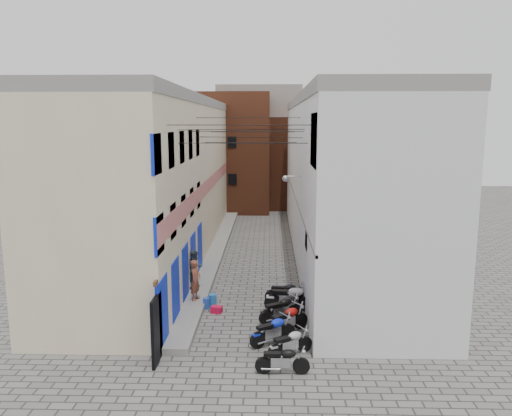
# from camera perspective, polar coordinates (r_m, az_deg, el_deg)

# --- Properties ---
(ground) EXTENTS (90.00, 90.00, 0.00)m
(ground) POSITION_cam_1_polar(r_m,az_deg,el_deg) (17.07, -2.20, -16.65)
(ground) COLOR #5E5B58
(ground) RESTS_ON ground
(plinth) EXTENTS (0.90, 26.00, 0.25)m
(plinth) POSITION_cam_1_polar(r_m,az_deg,el_deg) (29.38, -4.53, -4.96)
(plinth) COLOR gray
(plinth) RESTS_ON ground
(building_left) EXTENTS (5.10, 27.00, 9.00)m
(building_left) POSITION_cam_1_polar(r_m,az_deg,el_deg) (29.00, -10.43, 3.50)
(building_left) COLOR beige
(building_left) RESTS_ON ground
(building_right) EXTENTS (5.94, 26.00, 9.00)m
(building_right) POSITION_cam_1_polar(r_m,az_deg,el_deg) (28.68, 9.52, 3.48)
(building_right) COLOR silver
(building_right) RESTS_ON ground
(building_far_brick_left) EXTENTS (6.00, 6.00, 10.00)m
(building_far_brick_left) POSITION_cam_1_polar(r_m,az_deg,el_deg) (43.43, -2.44, 6.37)
(building_far_brick_left) COLOR brown
(building_far_brick_left) RESTS_ON ground
(building_far_brick_right) EXTENTS (5.00, 6.00, 8.00)m
(building_far_brick_right) POSITION_cam_1_polar(r_m,az_deg,el_deg) (45.43, 4.08, 5.24)
(building_far_brick_right) COLOR brown
(building_far_brick_right) RESTS_ON ground
(building_far_concrete) EXTENTS (8.00, 5.00, 11.00)m
(building_far_concrete) POSITION_cam_1_polar(r_m,az_deg,el_deg) (49.30, 0.39, 7.37)
(building_far_concrete) COLOR gray
(building_far_concrete) RESTS_ON ground
(far_shopfront) EXTENTS (2.00, 0.30, 2.40)m
(far_shopfront) POSITION_cam_1_polar(r_m,az_deg,el_deg) (40.96, 0.12, 0.82)
(far_shopfront) COLOR black
(far_shopfront) RESTS_ON ground
(overhead_wires) EXTENTS (5.80, 13.02, 1.32)m
(overhead_wires) POSITION_cam_1_polar(r_m,az_deg,el_deg) (22.92, -1.04, 8.61)
(overhead_wires) COLOR black
(overhead_wires) RESTS_ON ground
(motorcycle_a) EXTENTS (1.68, 0.54, 0.97)m
(motorcycle_a) POSITION_cam_1_polar(r_m,az_deg,el_deg) (15.87, 3.04, -16.84)
(motorcycle_a) COLOR black
(motorcycle_a) RESTS_ON ground
(motorcycle_b) EXTENTS (1.73, 1.36, 0.99)m
(motorcycle_b) POSITION_cam_1_polar(r_m,az_deg,el_deg) (16.95, 3.94, -15.01)
(motorcycle_b) COLOR #A7A8AC
(motorcycle_b) RESTS_ON ground
(motorcycle_c) EXTENTS (1.84, 1.52, 1.06)m
(motorcycle_c) POSITION_cam_1_polar(r_m,az_deg,el_deg) (17.75, 1.94, -13.68)
(motorcycle_c) COLOR #0E28D4
(motorcycle_c) RESTS_ON ground
(motorcycle_d) EXTENTS (1.88, 1.71, 1.12)m
(motorcycle_d) POSITION_cam_1_polar(r_m,az_deg,el_deg) (18.56, 3.59, -12.51)
(motorcycle_d) COLOR #AC100C
(motorcycle_d) RESTS_ON ground
(motorcycle_e) EXTENTS (1.94, 1.49, 1.10)m
(motorcycle_e) POSITION_cam_1_polar(r_m,az_deg,el_deg) (19.54, 2.87, -11.36)
(motorcycle_e) COLOR black
(motorcycle_e) RESTS_ON ground
(motorcycle_f) EXTENTS (2.19, 0.90, 1.23)m
(motorcycle_f) POSITION_cam_1_polar(r_m,az_deg,el_deg) (20.55, 3.93, -10.09)
(motorcycle_f) COLOR silver
(motorcycle_f) RESTS_ON ground
(motorcycle_g) EXTENTS (1.84, 0.74, 1.04)m
(motorcycle_g) POSITION_cam_1_polar(r_m,az_deg,el_deg) (21.40, 3.43, -9.53)
(motorcycle_g) COLOR black
(motorcycle_g) RESTS_ON ground
(person_a) EXTENTS (0.55, 0.71, 1.71)m
(person_a) POSITION_cam_1_polar(r_m,az_deg,el_deg) (21.13, -6.93, -8.18)
(person_a) COLOR brown
(person_a) RESTS_ON plinth
(person_b) EXTENTS (1.03, 1.06, 1.72)m
(person_b) POSITION_cam_1_polar(r_m,az_deg,el_deg) (22.66, -6.96, -6.92)
(person_b) COLOR #333D4C
(person_b) RESTS_ON plinth
(water_jug_near) EXTENTS (0.36, 0.36, 0.45)m
(water_jug_near) POSITION_cam_1_polar(r_m,az_deg,el_deg) (21.04, -5.71, -10.76)
(water_jug_near) COLOR blue
(water_jug_near) RESTS_ON ground
(water_jug_far) EXTENTS (0.37, 0.37, 0.53)m
(water_jug_far) POSITION_cam_1_polar(r_m,az_deg,el_deg) (21.20, -4.98, -10.48)
(water_jug_far) COLOR #2365B0
(water_jug_far) RESTS_ON ground
(red_crate) EXTENTS (0.49, 0.41, 0.27)m
(red_crate) POSITION_cam_1_polar(r_m,az_deg,el_deg) (20.59, -4.53, -11.49)
(red_crate) COLOR red
(red_crate) RESTS_ON ground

